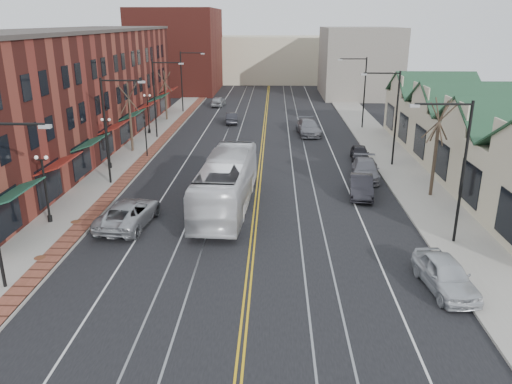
# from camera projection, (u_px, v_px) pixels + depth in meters

# --- Properties ---
(ground) EXTENTS (160.00, 160.00, 0.00)m
(ground) POSITION_uv_depth(u_px,v_px,m) (247.00, 294.00, 23.29)
(ground) COLOR black
(ground) RESTS_ON ground
(sidewalk_left) EXTENTS (4.00, 120.00, 0.15)m
(sidewalk_left) POSITION_uv_depth(u_px,v_px,m) (120.00, 169.00, 42.58)
(sidewalk_left) COLOR gray
(sidewalk_left) RESTS_ON ground
(sidewalk_right) EXTENTS (4.00, 120.00, 0.15)m
(sidewalk_right) POSITION_uv_depth(u_px,v_px,m) (403.00, 172.00, 41.73)
(sidewalk_right) COLOR gray
(sidewalk_right) RESTS_ON ground
(building_left) EXTENTS (10.00, 50.00, 11.00)m
(building_left) POSITION_uv_depth(u_px,v_px,m) (64.00, 93.00, 47.66)
(building_left) COLOR maroon
(building_left) RESTS_ON ground
(building_right) EXTENTS (8.00, 36.00, 4.60)m
(building_right) POSITION_uv_depth(u_px,v_px,m) (480.00, 147.00, 40.79)
(building_right) COLOR beige
(building_right) RESTS_ON ground
(backdrop_left) EXTENTS (14.00, 18.00, 14.00)m
(backdrop_left) POSITION_uv_depth(u_px,v_px,m) (178.00, 51.00, 87.68)
(backdrop_left) COLOR maroon
(backdrop_left) RESTS_ON ground
(backdrop_mid) EXTENTS (22.00, 14.00, 9.00)m
(backdrop_mid) POSITION_uv_depth(u_px,v_px,m) (269.00, 59.00, 102.10)
(backdrop_mid) COLOR beige
(backdrop_mid) RESTS_ON ground
(backdrop_right) EXTENTS (12.00, 16.00, 11.00)m
(backdrop_right) POSITION_uv_depth(u_px,v_px,m) (359.00, 62.00, 82.35)
(backdrop_right) COLOR slate
(backdrop_right) RESTS_ON ground
(streetlight_l_1) EXTENTS (3.33, 0.25, 8.00)m
(streetlight_l_1) POSITION_uv_depth(u_px,v_px,m) (111.00, 120.00, 37.15)
(streetlight_l_1) COLOR black
(streetlight_l_1) RESTS_ON sidewalk_left
(streetlight_l_2) EXTENTS (3.33, 0.25, 8.00)m
(streetlight_l_2) POSITION_uv_depth(u_px,v_px,m) (158.00, 91.00, 52.26)
(streetlight_l_2) COLOR black
(streetlight_l_2) RESTS_ON sidewalk_left
(streetlight_l_3) EXTENTS (3.33, 0.25, 8.00)m
(streetlight_l_3) POSITION_uv_depth(u_px,v_px,m) (185.00, 75.00, 67.37)
(streetlight_l_3) COLOR black
(streetlight_l_3) RESTS_ON sidewalk_left
(streetlight_r_0) EXTENTS (3.33, 0.25, 8.00)m
(streetlight_r_0) POSITION_uv_depth(u_px,v_px,m) (457.00, 158.00, 26.92)
(streetlight_r_0) COLOR black
(streetlight_r_0) RESTS_ON sidewalk_right
(streetlight_r_1) EXTENTS (3.33, 0.25, 8.00)m
(streetlight_r_1) POSITION_uv_depth(u_px,v_px,m) (392.00, 109.00, 42.03)
(streetlight_r_1) COLOR black
(streetlight_r_1) RESTS_ON sidewalk_right
(streetlight_r_2) EXTENTS (3.33, 0.25, 8.00)m
(streetlight_r_2) POSITION_uv_depth(u_px,v_px,m) (361.00, 85.00, 57.15)
(streetlight_r_2) COLOR black
(streetlight_r_2) RESTS_ON sidewalk_right
(lamppost_l_1) EXTENTS (0.84, 0.28, 4.27)m
(lamppost_l_1) POSITION_uv_depth(u_px,v_px,m) (46.00, 191.00, 30.58)
(lamppost_l_1) COLOR black
(lamppost_l_1) RESTS_ON sidewalk_left
(lamppost_l_2) EXTENTS (0.84, 0.28, 4.27)m
(lamppost_l_2) POSITION_uv_depth(u_px,v_px,m) (108.00, 144.00, 41.91)
(lamppost_l_2) COLOR black
(lamppost_l_2) RESTS_ON sidewalk_left
(lamppost_l_3) EXTENTS (0.84, 0.28, 4.27)m
(lamppost_l_3) POSITION_uv_depth(u_px,v_px,m) (148.00, 115.00, 55.13)
(lamppost_l_3) COLOR black
(lamppost_l_3) RESTS_ON sidewalk_left
(tree_left_near) EXTENTS (1.78, 1.37, 6.48)m
(tree_left_near) POSITION_uv_depth(u_px,v_px,m) (130.00, 116.00, 47.14)
(tree_left_near) COLOR #382B21
(tree_left_near) RESTS_ON sidewalk_left
(tree_left_far) EXTENTS (1.66, 1.28, 6.02)m
(tree_left_far) POSITION_uv_depth(u_px,v_px,m) (165.00, 95.00, 62.33)
(tree_left_far) COLOR #382B21
(tree_left_far) RESTS_ON sidewalk_left
(tree_right_mid) EXTENTS (1.90, 1.46, 6.93)m
(tree_right_mid) POSITION_uv_depth(u_px,v_px,m) (436.00, 146.00, 34.84)
(tree_right_mid) COLOR #382B21
(tree_right_mid) RESTS_ON sidewalk_right
(manhole_mid) EXTENTS (0.60, 0.60, 0.02)m
(manhole_mid) POSITION_uv_depth(u_px,v_px,m) (40.00, 258.00, 26.47)
(manhole_mid) COLOR #592D19
(manhole_mid) RESTS_ON sidewalk_left
(manhole_far) EXTENTS (0.60, 0.60, 0.02)m
(manhole_far) POSITION_uv_depth(u_px,v_px,m) (76.00, 222.00, 31.19)
(manhole_far) COLOR #592D19
(manhole_far) RESTS_ON sidewalk_left
(traffic_signal) EXTENTS (0.18, 0.15, 3.80)m
(traffic_signal) POSITION_uv_depth(u_px,v_px,m) (146.00, 133.00, 45.56)
(traffic_signal) COLOR black
(traffic_signal) RESTS_ON sidewalk_left
(transit_bus) EXTENTS (3.60, 12.68, 3.49)m
(transit_bus) POSITION_uv_depth(u_px,v_px,m) (226.00, 183.00, 33.46)
(transit_bus) COLOR white
(transit_bus) RESTS_ON ground
(parked_suv) EXTENTS (3.23, 6.02, 1.61)m
(parked_suv) POSITION_uv_depth(u_px,v_px,m) (129.00, 213.00, 30.79)
(parked_suv) COLOR #A0A3A7
(parked_suv) RESTS_ON ground
(parked_car_a) EXTENTS (2.39, 4.80, 1.57)m
(parked_car_a) POSITION_uv_depth(u_px,v_px,m) (445.00, 274.00, 23.43)
(parked_car_a) COLOR silver
(parked_car_a) RESTS_ON ground
(parked_car_b) EXTENTS (2.12, 4.69, 1.49)m
(parked_car_b) POSITION_uv_depth(u_px,v_px,m) (361.00, 186.00, 35.98)
(parked_car_b) COLOR #232127
(parked_car_b) RESTS_ON ground
(parked_car_c) EXTENTS (2.71, 5.38, 1.50)m
(parked_car_c) POSITION_uv_depth(u_px,v_px,m) (365.00, 169.00, 40.00)
(parked_car_c) COLOR slate
(parked_car_c) RESTS_ON ground
(parked_car_d) EXTENTS (1.89, 4.01, 1.32)m
(parked_car_d) POSITION_uv_depth(u_px,v_px,m) (360.00, 153.00, 45.25)
(parked_car_d) COLOR black
(parked_car_d) RESTS_ON ground
(distant_car_left) EXTENTS (1.69, 4.11, 1.32)m
(distant_car_left) POSITION_uv_depth(u_px,v_px,m) (232.00, 118.00, 61.48)
(distant_car_left) COLOR black
(distant_car_left) RESTS_ON ground
(distant_car_right) EXTENTS (2.82, 5.85, 1.64)m
(distant_car_right) POSITION_uv_depth(u_px,v_px,m) (308.00, 127.00, 55.32)
(distant_car_right) COLOR slate
(distant_car_right) RESTS_ON ground
(distant_car_far) EXTENTS (2.14, 4.47, 1.47)m
(distant_car_far) POSITION_uv_depth(u_px,v_px,m) (218.00, 101.00, 73.62)
(distant_car_far) COLOR #9B9DA2
(distant_car_far) RESTS_ON ground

